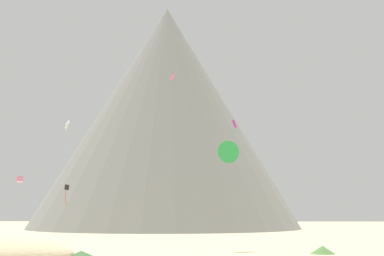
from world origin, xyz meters
The scene contains 9 objects.
bush_near_left centered at (15.79, 21.16, 0.39)m, with size 2.43×2.43×0.78m, color #568442.
bush_far_right centered at (-6.97, 17.88, 0.23)m, with size 2.18×2.18×0.47m, color #386633.
rock_massif centered at (-5.36, 99.37, 28.13)m, with size 97.37×97.37×60.09m.
kite_pink_low centered at (-19.79, 34.35, 8.20)m, with size 1.04×1.04×0.78m.
kite_rainbow_high centered at (-1.53, 52.55, 26.86)m, with size 0.94×0.85×1.16m.
kite_magenta_mid centered at (8.96, 53.56, 18.51)m, with size 0.87×0.58×3.14m.
kite_green_low centered at (6.94, 26.78, 10.68)m, with size 2.54×1.09×2.56m.
kite_black_low centered at (-18.82, 51.72, 7.57)m, with size 0.89×0.43×3.47m.
kite_white_mid centered at (-17.23, 44.79, 17.23)m, with size 1.61×1.90×1.75m.
Camera 1 is at (5.14, -27.67, 3.91)m, focal length 45.46 mm.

